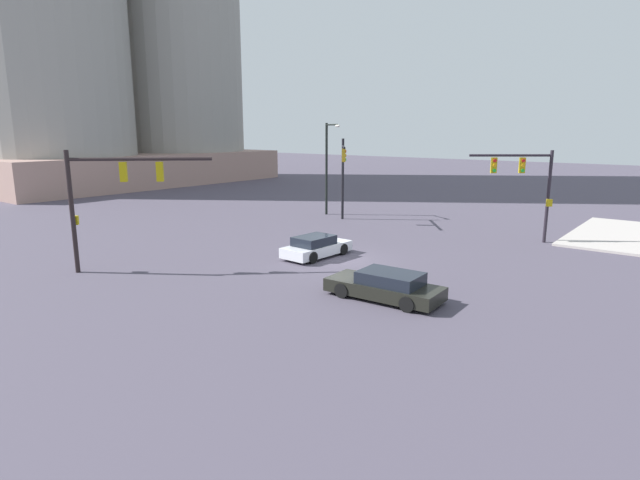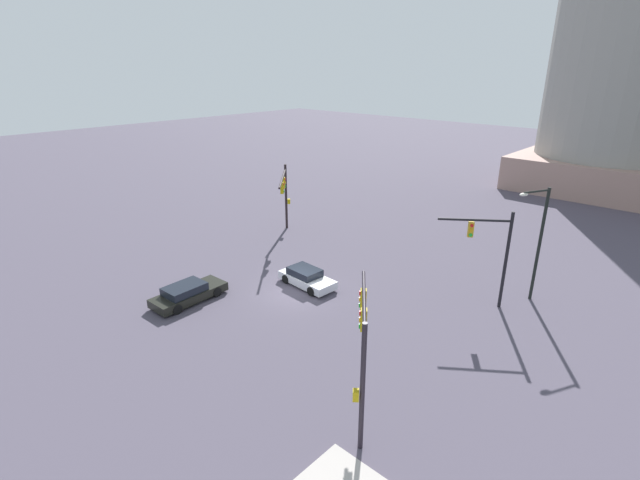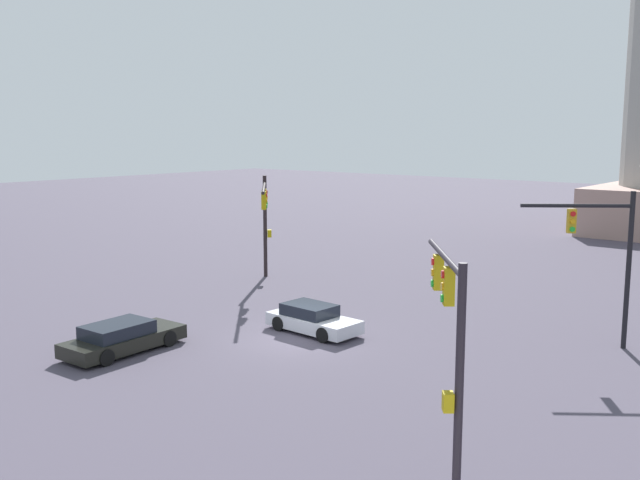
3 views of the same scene
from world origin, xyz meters
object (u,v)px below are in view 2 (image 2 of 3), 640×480
at_px(traffic_signal_opposite_side, 285,189).
at_px(streetlamp_curved_arm, 538,237).
at_px(traffic_signal_near_corner, 363,344).
at_px(traffic_signal_cross_street, 492,246).
at_px(sedan_car_waiting_far, 188,293).
at_px(sedan_car_approaching, 307,278).

xyz_separation_m(traffic_signal_opposite_side, streetlamp_curved_arm, (20.63, 2.16, 0.19)).
height_order(traffic_signal_near_corner, streetlamp_curved_arm, streetlamp_curved_arm).
relative_size(traffic_signal_opposite_side, streetlamp_curved_arm, 0.80).
bearing_deg(traffic_signal_near_corner, streetlamp_curved_arm, -42.06).
distance_m(traffic_signal_cross_street, streetlamp_curved_arm, 3.22).
bearing_deg(sedan_car_waiting_far, sedan_car_approaching, -32.66).
bearing_deg(traffic_signal_cross_street, traffic_signal_opposite_side, -38.42).
distance_m(traffic_signal_near_corner, sedan_car_approaching, 13.97).
distance_m(sedan_car_approaching, sedan_car_waiting_far, 7.95).
xyz_separation_m(traffic_signal_opposite_side, sedan_car_waiting_far, (4.55, -12.96, -3.60)).
height_order(traffic_signal_near_corner, traffic_signal_opposite_side, traffic_signal_opposite_side).
height_order(traffic_signal_cross_street, streetlamp_curved_arm, streetlamp_curved_arm).
distance_m(traffic_signal_near_corner, sedan_car_waiting_far, 15.39).
distance_m(traffic_signal_near_corner, traffic_signal_opposite_side, 24.06).
relative_size(traffic_signal_near_corner, traffic_signal_cross_street, 0.91).
bearing_deg(traffic_signal_opposite_side, streetlamp_curved_arm, 53.14).
xyz_separation_m(traffic_signal_cross_street, sedan_car_waiting_far, (-14.39, -12.39, -3.53)).
distance_m(traffic_signal_opposite_side, streetlamp_curved_arm, 20.74).
distance_m(traffic_signal_opposite_side, traffic_signal_cross_street, 18.94).
height_order(traffic_signal_cross_street, sedan_car_waiting_far, traffic_signal_cross_street).
xyz_separation_m(traffic_signal_near_corner, sedan_car_approaching, (-10.94, 7.98, -3.42)).
xyz_separation_m(streetlamp_curved_arm, sedan_car_approaching, (-12.06, -8.26, -3.79)).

